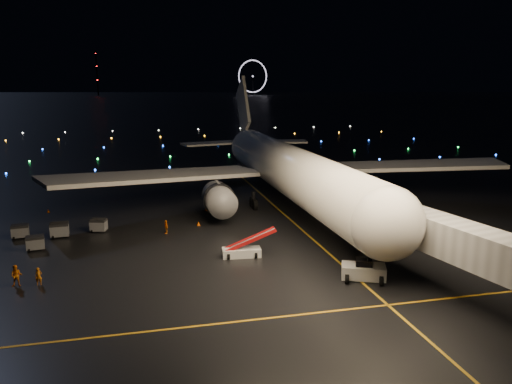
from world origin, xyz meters
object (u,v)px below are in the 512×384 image
crew_a (39,276)px  baggage_cart_1 (99,225)px  crew_c (166,227)px  baggage_cart_0 (60,230)px  pushback_tug (364,269)px  baggage_cart_2 (35,243)px  crew_b (16,276)px  airliner (282,140)px  baggage_cart_3 (20,231)px  belt_loader (241,243)px

crew_a → baggage_cart_1: size_ratio=0.87×
crew_c → baggage_cart_0: (-12.17, 1.40, 0.04)m
baggage_cart_0 → crew_a: bearing=-93.2°
pushback_tug → baggage_cart_2: bearing=175.4°
pushback_tug → crew_b: crew_b is taller
airliner → baggage_cart_1: airliner is taller
baggage_cart_0 → baggage_cart_1: baggage_cart_0 is taller
crew_c → baggage_cart_1: crew_c is taller
crew_c → baggage_cart_0: 12.25m
baggage_cart_0 → baggage_cart_3: bearing=166.7°
pushback_tug → baggage_cart_0: size_ratio=1.94×
airliner → belt_loader: airliner is taller
baggage_cart_2 → belt_loader: bearing=-28.1°
crew_a → baggage_cart_0: (-0.19, 14.48, 0.06)m
baggage_cart_1 → belt_loader: bearing=-24.6°
crew_b → baggage_cart_3: 15.36m
pushback_tug → baggage_cart_1: 32.51m
baggage_cart_1 → airliner: bearing=34.2°
belt_loader → baggage_cart_3: (-23.66, 12.13, -0.62)m
airliner → crew_b: (-31.43, -24.28, -8.47)m
crew_a → crew_c: (11.97, 13.09, 0.03)m
belt_loader → crew_b: belt_loader is taller
baggage_cart_3 → pushback_tug: bearing=-39.4°
baggage_cart_3 → baggage_cart_0: bearing=-17.0°
crew_b → crew_c: 18.95m
baggage_cart_0 → baggage_cart_3: baggage_cart_0 is taller
baggage_cart_0 → belt_loader: bearing=-34.6°
belt_loader → crew_a: bearing=-165.6°
pushback_tug → baggage_cart_0: bearing=167.8°
pushback_tug → baggage_cart_3: pushback_tug is taller
belt_loader → baggage_cart_2: belt_loader is taller
pushback_tug → crew_a: size_ratio=2.47×
crew_b → belt_loader: bearing=8.8°
belt_loader → baggage_cart_1: bearing=144.9°
crew_a → baggage_cart_3: bearing=98.0°
airliner → baggage_cart_3: airliner is taller
crew_c → baggage_cart_2: size_ratio=0.90×
baggage_cart_1 → baggage_cart_3: 8.69m
crew_c → baggage_cart_2: 14.34m
baggage_cart_1 → baggage_cart_3: size_ratio=0.98×
baggage_cart_0 → baggage_cart_2: bearing=-118.0°
baggage_cart_0 → baggage_cart_1: bearing=13.1°
crew_b → crew_c: bearing=43.9°
airliner → baggage_cart_0: size_ratio=32.88×
crew_a → baggage_cart_2: size_ratio=0.87×
baggage_cart_2 → crew_c: bearing=2.1°
crew_b → baggage_cart_1: crew_b is taller
crew_a → crew_b: (-1.83, 0.10, 0.18)m
belt_loader → crew_c: bearing=130.6°
crew_b → baggage_cart_3: (-2.77, 15.11, -0.19)m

